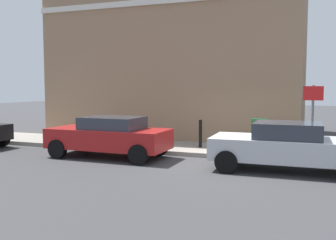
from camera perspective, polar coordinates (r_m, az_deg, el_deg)
ground at (r=12.31m, az=9.03°, el=-6.37°), size 80.00×80.00×0.00m
sidewalk at (r=16.28m, az=-10.69°, el=-3.34°), size 2.55×30.00×0.15m
corner_building at (r=19.99m, az=2.62°, el=11.98°), size 7.77×11.50×9.69m
car_silver at (r=11.47m, az=17.35°, el=-3.69°), size 1.98×4.34×1.40m
car_red at (r=13.21m, az=-8.68°, el=-2.35°), size 1.84×4.13×1.39m
utility_cabinet at (r=13.82m, az=13.42°, el=-2.33°), size 0.46×0.61×1.15m
bollard_near_cabinet at (r=14.35m, az=4.82°, el=-1.85°), size 0.14×0.14×1.04m
bollard_far_kerb at (r=14.05m, az=-3.50°, el=-1.99°), size 0.14×0.14×1.04m
street_sign at (r=12.78m, az=20.63°, el=1.31°), size 0.08×0.60×2.30m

